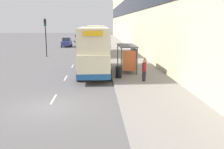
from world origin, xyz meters
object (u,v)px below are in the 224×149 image
at_px(double_decker_bus_near, 94,49).
at_px(car_2, 97,35).
at_px(bus_shelter, 129,53).
at_px(car_0, 78,38).
at_px(double_decker_bus_ahead, 96,39).
at_px(traffic_light_far_kerb, 45,31).
at_px(litter_bin, 119,72).
at_px(pedestrian_at_shelter, 145,66).
at_px(pedestrian_1, 144,70).
at_px(car_1, 67,42).

bearing_deg(double_decker_bus_near, car_2, 89.69).
bearing_deg(double_decker_bus_near, bus_shelter, 4.87).
distance_m(bus_shelter, car_0, 42.11).
bearing_deg(car_0, double_decker_bus_near, 96.26).
xyz_separation_m(double_decker_bus_ahead, traffic_light_far_kerb, (-6.97, -2.17, 1.27)).
distance_m(litter_bin, traffic_light_far_kerb, 17.80).
bearing_deg(car_2, double_decker_bus_ahead, -90.29).
xyz_separation_m(pedestrian_at_shelter, traffic_light_far_kerb, (-11.32, 14.26, 2.59)).
bearing_deg(traffic_light_far_kerb, pedestrian_1, -56.48).
relative_size(car_1, pedestrian_1, 2.40).
height_order(bus_shelter, litter_bin, bus_shelter).
height_order(pedestrian_at_shelter, pedestrian_1, pedestrian_1).
distance_m(car_0, car_2, 19.57).
distance_m(car_2, litter_bin, 63.28).
relative_size(double_decker_bus_near, car_0, 2.44).
relative_size(car_1, litter_bin, 3.84).
bearing_deg(pedestrian_1, traffic_light_far_kerb, 123.52).
bearing_deg(bus_shelter, pedestrian_1, -80.77).
relative_size(double_decker_bus_near, car_2, 2.37).
distance_m(double_decker_bus_near, litter_bin, 3.75).
bearing_deg(double_decker_bus_near, pedestrian_at_shelter, -22.20).
height_order(bus_shelter, pedestrian_at_shelter, bus_shelter).
bearing_deg(pedestrian_at_shelter, car_2, 93.78).
bearing_deg(double_decker_bus_near, traffic_light_far_kerb, 118.93).
height_order(bus_shelter, car_2, bus_shelter).
bearing_deg(litter_bin, double_decker_bus_near, 127.86).
bearing_deg(bus_shelter, double_decker_bus_ahead, 102.59).
distance_m(double_decker_bus_near, double_decker_bus_ahead, 14.61).
bearing_deg(double_decker_bus_near, car_1, 101.96).
xyz_separation_m(bus_shelter, pedestrian_at_shelter, (1.15, -2.10, -0.92)).
distance_m(car_1, pedestrian_at_shelter, 31.13).
xyz_separation_m(bus_shelter, car_1, (-9.14, 27.28, -0.98)).
bearing_deg(car_1, car_2, -100.58).
bearing_deg(litter_bin, pedestrian_1, -33.87).
height_order(double_decker_bus_ahead, pedestrian_1, double_decker_bus_ahead).
bearing_deg(traffic_light_far_kerb, bus_shelter, -50.09).
distance_m(bus_shelter, pedestrian_at_shelter, 2.56).
height_order(car_1, car_2, car_1).
xyz_separation_m(car_2, traffic_light_far_kerb, (-7.20, -48.15, 2.71)).
bearing_deg(traffic_light_far_kerb, double_decker_bus_near, -61.07).
xyz_separation_m(double_decker_bus_near, double_decker_bus_ahead, (0.10, 14.61, 0.00)).
xyz_separation_m(bus_shelter, traffic_light_far_kerb, (-10.17, 12.16, 1.68)).
relative_size(double_decker_bus_near, litter_bin, 9.61).
bearing_deg(car_0, double_decker_bus_ahead, 99.79).
distance_m(double_decker_bus_ahead, litter_bin, 17.46).
height_order(pedestrian_at_shelter, litter_bin, pedestrian_at_shelter).
bearing_deg(double_decker_bus_ahead, car_0, 99.79).
relative_size(car_0, car_2, 0.97).
bearing_deg(pedestrian_1, bus_shelter, 99.23).
height_order(pedestrian_at_shelter, traffic_light_far_kerb, traffic_light_far_kerb).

